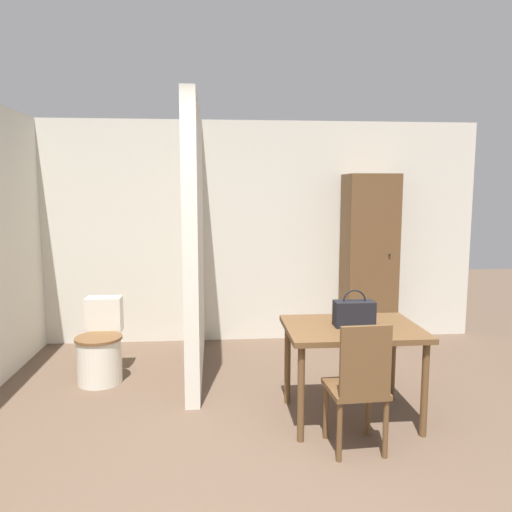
{
  "coord_description": "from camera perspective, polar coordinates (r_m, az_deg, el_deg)",
  "views": [
    {
      "loc": [
        -0.31,
        -2.41,
        1.73
      ],
      "look_at": [
        0.04,
        1.7,
        1.18
      ],
      "focal_mm": 35.0,
      "sensor_mm": 36.0,
      "label": 1
    }
  ],
  "objects": [
    {
      "name": "wall_back",
      "position": [
        5.73,
        -1.69,
        2.73
      ],
      "size": [
        5.43,
        0.12,
        2.5
      ],
      "color": "beige",
      "rests_on": "ground_plane"
    },
    {
      "name": "dining_table",
      "position": [
        3.85,
        10.92,
        -9.12
      ],
      "size": [
        1.0,
        0.75,
        0.72
      ],
      "color": "brown",
      "rests_on": "ground_plane"
    },
    {
      "name": "partition_wall",
      "position": [
        4.75,
        -7.02,
        1.68
      ],
      "size": [
        0.12,
        1.86,
        2.5
      ],
      "color": "beige",
      "rests_on": "ground_plane"
    },
    {
      "name": "wooden_cabinet",
      "position": [
        5.71,
        12.75,
        -0.47
      ],
      "size": [
        0.55,
        0.49,
        1.9
      ],
      "color": "brown",
      "rests_on": "ground_plane"
    },
    {
      "name": "handbag",
      "position": [
        3.8,
        11.14,
        -6.43
      ],
      "size": [
        0.3,
        0.14,
        0.28
      ],
      "color": "black",
      "rests_on": "dining_table"
    },
    {
      "name": "toilet",
      "position": [
        4.83,
        -17.34,
        -10.1
      ],
      "size": [
        0.42,
        0.56,
        0.73
      ],
      "color": "silver",
      "rests_on": "ground_plane"
    },
    {
      "name": "wooden_chair",
      "position": [
        3.42,
        11.71,
        -14.13
      ],
      "size": [
        0.39,
        0.39,
        0.89
      ],
      "rotation": [
        0.0,
        0.0,
        0.06
      ],
      "color": "brown",
      "rests_on": "ground_plane"
    }
  ]
}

